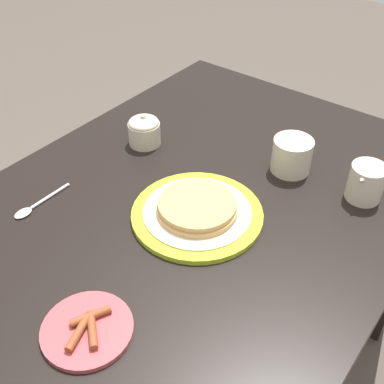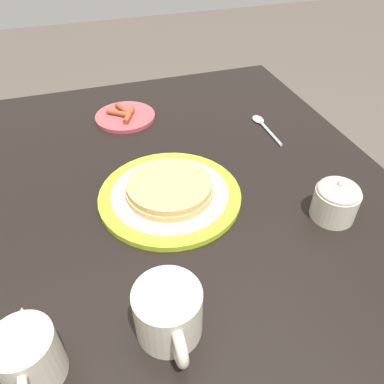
{
  "view_description": "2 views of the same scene",
  "coord_description": "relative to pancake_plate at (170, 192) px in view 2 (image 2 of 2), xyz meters",
  "views": [
    {
      "loc": [
        -0.65,
        -0.49,
        1.46
      ],
      "look_at": [
        -0.01,
        0.0,
        0.8
      ],
      "focal_mm": 45.0,
      "sensor_mm": 36.0,
      "label": 1
    },
    {
      "loc": [
        0.5,
        -0.16,
        1.27
      ],
      "look_at": [
        -0.01,
        0.0,
        0.8
      ],
      "focal_mm": 35.0,
      "sensor_mm": 36.0,
      "label": 2
    }
  ],
  "objects": [
    {
      "name": "sugar_bowl",
      "position": [
        0.14,
        0.28,
        0.02
      ],
      "size": [
        0.08,
        0.08,
        0.09
      ],
      "color": "beige",
      "rests_on": "dining_table"
    },
    {
      "name": "creamer_pitcher",
      "position": [
        0.28,
        -0.25,
        0.03
      ],
      "size": [
        0.12,
        0.08,
        0.09
      ],
      "color": "beige",
      "rests_on": "dining_table"
    },
    {
      "name": "spoon",
      "position": [
        -0.2,
        0.3,
        -0.01
      ],
      "size": [
        0.15,
        0.03,
        0.01
      ],
      "color": "silver",
      "rests_on": "dining_table"
    },
    {
      "name": "ground_plane",
      "position": [
        0.04,
        0.03,
        -0.79
      ],
      "size": [
        8.0,
        8.0,
        0.0
      ],
      "primitive_type": "plane",
      "color": "#51473F"
    },
    {
      "name": "side_plate_bacon",
      "position": [
        -0.34,
        -0.03,
        -0.01
      ],
      "size": [
        0.16,
        0.16,
        0.02
      ],
      "color": "#B2474C",
      "rests_on": "dining_table"
    },
    {
      "name": "pancake_plate",
      "position": [
        0.0,
        0.0,
        0.0
      ],
      "size": [
        0.28,
        0.28,
        0.04
      ],
      "color": "#AAC628",
      "rests_on": "dining_table"
    },
    {
      "name": "coffee_mug",
      "position": [
        0.27,
        -0.08,
        0.03
      ],
      "size": [
        0.12,
        0.09,
        0.08
      ],
      "color": "beige",
      "rests_on": "dining_table"
    },
    {
      "name": "dining_table",
      "position": [
        0.04,
        0.03,
        -0.15
      ],
      "size": [
        1.19,
        0.88,
        0.77
      ],
      "color": "black",
      "rests_on": "ground_plane"
    }
  ]
}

